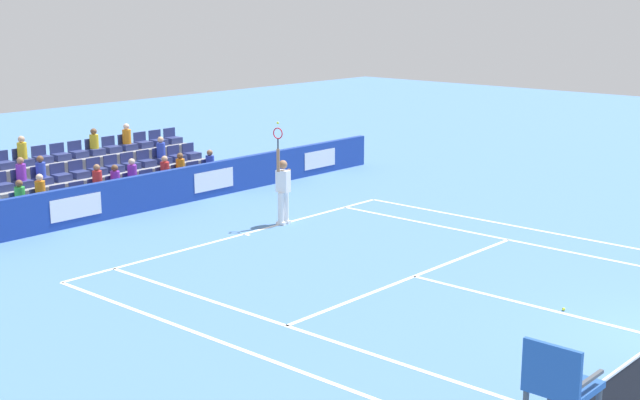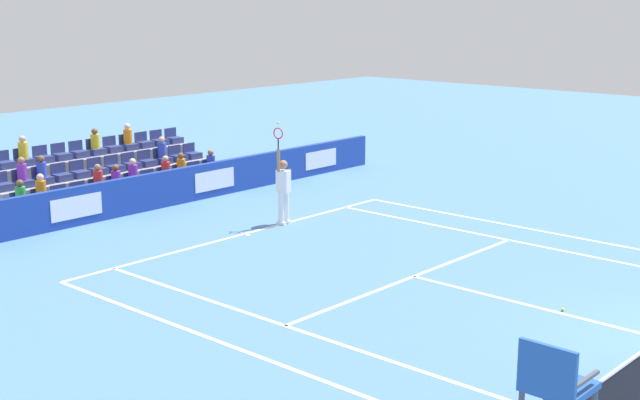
% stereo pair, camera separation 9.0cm
% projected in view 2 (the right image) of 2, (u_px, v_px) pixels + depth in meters
% --- Properties ---
extents(line_baseline, '(10.97, 0.10, 0.01)m').
position_uv_depth(line_baseline, '(244.00, 234.00, 23.34)').
color(line_baseline, white).
rests_on(line_baseline, ground).
extents(line_service, '(8.23, 0.10, 0.01)m').
position_uv_depth(line_service, '(414.00, 276.00, 19.77)').
color(line_service, white).
rests_on(line_service, ground).
extents(line_centre_service, '(0.10, 6.40, 0.01)m').
position_uv_depth(line_centre_service, '(544.00, 309.00, 17.68)').
color(line_centre_service, white).
rests_on(line_centre_service, ground).
extents(line_singles_sideline_left, '(0.10, 11.89, 0.01)m').
position_uv_depth(line_singles_sideline_left, '(303.00, 332.00, 16.48)').
color(line_singles_sideline_left, white).
rests_on(line_singles_sideline_left, ground).
extents(line_singles_sideline_right, '(0.10, 11.89, 0.01)m').
position_uv_depth(line_singles_sideline_right, '(524.00, 243.00, 22.46)').
color(line_singles_sideline_right, white).
rests_on(line_singles_sideline_right, ground).
extents(line_doubles_sideline_left, '(0.10, 11.89, 0.01)m').
position_uv_depth(line_doubles_sideline_left, '(249.00, 353.00, 15.49)').
color(line_doubles_sideline_left, white).
rests_on(line_doubles_sideline_left, ground).
extents(line_doubles_sideline_right, '(0.10, 11.89, 0.01)m').
position_uv_depth(line_doubles_sideline_right, '(550.00, 233.00, 23.45)').
color(line_doubles_sideline_right, white).
rests_on(line_doubles_sideline_right, ground).
extents(line_centre_mark, '(0.10, 0.20, 0.01)m').
position_uv_depth(line_centre_mark, '(247.00, 234.00, 23.28)').
color(line_centre_mark, white).
rests_on(line_centre_mark, ground).
extents(sponsor_barrier, '(19.84, 0.22, 1.08)m').
position_uv_depth(sponsor_barrier, '(148.00, 192.00, 25.86)').
color(sponsor_barrier, '#193899').
rests_on(sponsor_barrier, ground).
extents(tennis_player, '(0.53, 0.39, 2.85)m').
position_uv_depth(tennis_player, '(283.00, 189.00, 24.17)').
color(tennis_player, white).
rests_on(tennis_player, ground).
extents(stadium_stand, '(7.44, 2.85, 2.14)m').
position_uv_depth(stadium_stand, '(102.00, 181.00, 27.35)').
color(stadium_stand, gray).
rests_on(stadium_stand, ground).
extents(loose_tennis_ball, '(0.07, 0.07, 0.07)m').
position_uv_depth(loose_tennis_ball, '(563.00, 309.00, 17.57)').
color(loose_tennis_ball, '#D1E533').
rests_on(loose_tennis_ball, ground).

